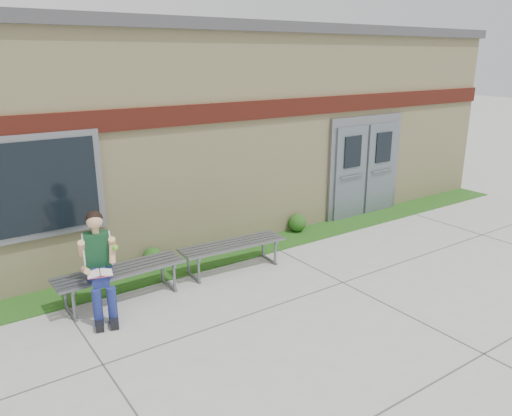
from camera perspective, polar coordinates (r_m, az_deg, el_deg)
ground at (r=7.48m, az=7.04°, el=-11.71°), size 80.00×80.00×0.00m
grass_strip at (r=9.37m, az=-3.60°, el=-5.41°), size 16.00×0.80×0.02m
school_building at (r=11.79m, az=-12.50°, el=9.43°), size 16.20×6.22×4.20m
bench_left at (r=7.87m, az=-15.21°, el=-7.53°), size 1.96×0.58×0.51m
bench_right at (r=8.66m, az=-2.68°, el=-4.72°), size 1.89×0.64×0.48m
girl at (r=7.42m, az=-17.50°, el=-5.96°), size 0.58×0.95×1.50m
shrub_mid at (r=8.96m, az=-11.67°, el=-5.53°), size 0.35×0.35×0.35m
shrub_east at (r=10.55m, az=4.73°, el=-1.68°), size 0.37×0.37×0.37m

